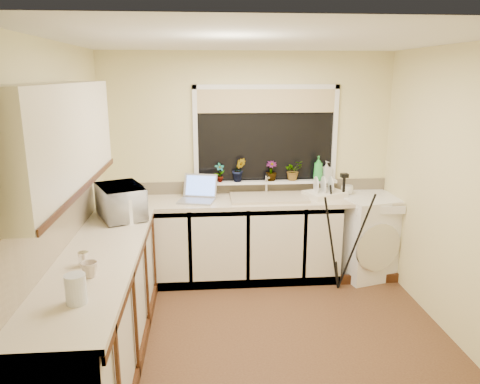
# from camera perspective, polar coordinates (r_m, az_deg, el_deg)

# --- Properties ---
(floor) EXTENTS (3.20, 3.20, 0.00)m
(floor) POSITION_cam_1_polar(r_m,az_deg,el_deg) (4.17, 3.02, -17.38)
(floor) COLOR brown
(floor) RESTS_ON ground
(ceiling) EXTENTS (3.20, 3.20, 0.00)m
(ceiling) POSITION_cam_1_polar(r_m,az_deg,el_deg) (3.56, 3.56, 18.45)
(ceiling) COLOR white
(ceiling) RESTS_ON ground
(wall_back) EXTENTS (3.20, 0.00, 3.20)m
(wall_back) POSITION_cam_1_polar(r_m,az_deg,el_deg) (5.13, 0.95, 3.49)
(wall_back) COLOR beige
(wall_back) RESTS_ON ground
(wall_front) EXTENTS (3.20, 0.00, 3.20)m
(wall_front) POSITION_cam_1_polar(r_m,az_deg,el_deg) (2.29, 8.55, -10.91)
(wall_front) COLOR beige
(wall_front) RESTS_ON ground
(wall_left) EXTENTS (0.00, 3.00, 3.00)m
(wall_left) POSITION_cam_1_polar(r_m,az_deg,el_deg) (3.81, -21.35, -1.41)
(wall_left) COLOR beige
(wall_left) RESTS_ON ground
(wall_right) EXTENTS (0.00, 3.00, 3.00)m
(wall_right) POSITION_cam_1_polar(r_m,az_deg,el_deg) (4.21, 25.39, -0.37)
(wall_right) COLOR beige
(wall_right) RESTS_ON ground
(base_cabinet_back) EXTENTS (2.55, 0.60, 0.86)m
(base_cabinet_back) POSITION_cam_1_polar(r_m,az_deg,el_deg) (5.04, -2.45, -6.14)
(base_cabinet_back) COLOR silver
(base_cabinet_back) RESTS_ON floor
(base_cabinet_left) EXTENTS (0.54, 2.40, 0.86)m
(base_cabinet_left) POSITION_cam_1_polar(r_m,az_deg,el_deg) (3.75, -16.97, -14.38)
(base_cabinet_left) COLOR silver
(base_cabinet_left) RESTS_ON floor
(worktop_back) EXTENTS (3.20, 0.60, 0.04)m
(worktop_back) POSITION_cam_1_polar(r_m,az_deg,el_deg) (4.92, 1.28, -1.12)
(worktop_back) COLOR beige
(worktop_back) RESTS_ON base_cabinet_back
(worktop_left) EXTENTS (0.60, 2.40, 0.04)m
(worktop_left) POSITION_cam_1_polar(r_m,az_deg,el_deg) (3.56, -17.50, -8.01)
(worktop_left) COLOR beige
(worktop_left) RESTS_ON base_cabinet_left
(upper_cabinet) EXTENTS (0.28, 1.90, 0.70)m
(upper_cabinet) POSITION_cam_1_polar(r_m,az_deg,el_deg) (3.23, -21.75, 6.31)
(upper_cabinet) COLOR silver
(upper_cabinet) RESTS_ON wall_left
(splashback_left) EXTENTS (0.02, 2.40, 0.45)m
(splashback_left) POSITION_cam_1_polar(r_m,az_deg,el_deg) (3.56, -22.34, -4.28)
(splashback_left) COLOR beige
(splashback_left) RESTS_ON wall_left
(splashback_back) EXTENTS (3.20, 0.02, 0.14)m
(splashback_back) POSITION_cam_1_polar(r_m,az_deg,el_deg) (5.17, 0.95, 0.69)
(splashback_back) COLOR beige
(splashback_back) RESTS_ON wall_back
(window_glass) EXTENTS (1.50, 0.02, 1.00)m
(window_glass) POSITION_cam_1_polar(r_m,az_deg,el_deg) (5.09, 3.24, 7.08)
(window_glass) COLOR black
(window_glass) RESTS_ON wall_back
(window_blind) EXTENTS (1.50, 0.02, 0.25)m
(window_blind) POSITION_cam_1_polar(r_m,az_deg,el_deg) (5.03, 3.34, 11.29)
(window_blind) COLOR tan
(window_blind) RESTS_ON wall_back
(windowsill) EXTENTS (1.60, 0.14, 0.03)m
(windowsill) POSITION_cam_1_polar(r_m,az_deg,el_deg) (5.13, 3.24, 1.29)
(windowsill) COLOR white
(windowsill) RESTS_ON wall_back
(sink) EXTENTS (0.82, 0.46, 0.03)m
(sink) POSITION_cam_1_polar(r_m,az_deg,el_deg) (4.93, 3.59, -0.70)
(sink) COLOR tan
(sink) RESTS_ON worktop_back
(faucet) EXTENTS (0.03, 0.03, 0.24)m
(faucet) POSITION_cam_1_polar(r_m,az_deg,el_deg) (5.08, 3.32, 0.99)
(faucet) COLOR silver
(faucet) RESTS_ON worktop_back
(washing_machine) EXTENTS (0.78, 0.77, 0.91)m
(washing_machine) POSITION_cam_1_polar(r_m,az_deg,el_deg) (5.33, 15.63, -5.22)
(washing_machine) COLOR white
(washing_machine) RESTS_ON floor
(laptop) EXTENTS (0.44, 0.44, 0.26)m
(laptop) POSITION_cam_1_polar(r_m,az_deg,el_deg) (4.88, -5.24, -0.21)
(laptop) COLOR #98989F
(laptop) RESTS_ON worktop_back
(kettle) EXTENTS (0.17, 0.17, 0.23)m
(kettle) POSITION_cam_1_polar(r_m,az_deg,el_deg) (4.24, -13.77, -2.23)
(kettle) COLOR white
(kettle) RESTS_ON worktop_left
(dish_rack) EXTENTS (0.49, 0.43, 0.06)m
(dish_rack) POSITION_cam_1_polar(r_m,az_deg,el_deg) (5.08, 10.55, -0.28)
(dish_rack) COLOR white
(dish_rack) RESTS_ON worktop_back
(tripod) EXTENTS (0.80, 0.80, 1.25)m
(tripod) POSITION_cam_1_polar(r_m,az_deg,el_deg) (4.83, 12.53, -4.97)
(tripod) COLOR black
(tripod) RESTS_ON floor
(glass_jug) EXTENTS (0.12, 0.12, 0.18)m
(glass_jug) POSITION_cam_1_polar(r_m,az_deg,el_deg) (2.88, -19.84, -11.34)
(glass_jug) COLOR silver
(glass_jug) RESTS_ON worktop_left
(steel_jar) EXTENTS (0.07, 0.07, 0.10)m
(steel_jar) POSITION_cam_1_polar(r_m,az_deg,el_deg) (3.40, -18.98, -7.94)
(steel_jar) COLOR white
(steel_jar) RESTS_ON worktop_left
(microwave) EXTENTS (0.56, 0.65, 0.30)m
(microwave) POSITION_cam_1_polar(r_m,az_deg,el_deg) (4.40, -14.60, -1.16)
(microwave) COLOR white
(microwave) RESTS_ON worktop_left
(plant_a) EXTENTS (0.13, 0.11, 0.21)m
(plant_a) POSITION_cam_1_polar(r_m,az_deg,el_deg) (5.02, -2.54, 2.43)
(plant_a) COLOR #999999
(plant_a) RESTS_ON windowsill
(plant_b) EXTENTS (0.15, 0.12, 0.27)m
(plant_b) POSITION_cam_1_polar(r_m,az_deg,el_deg) (5.03, -0.14, 2.80)
(plant_b) COLOR #999999
(plant_b) RESTS_ON windowsill
(plant_c) EXTENTS (0.13, 0.13, 0.22)m
(plant_c) POSITION_cam_1_polar(r_m,az_deg,el_deg) (5.10, 3.91, 2.64)
(plant_c) COLOR #999999
(plant_c) RESTS_ON windowsill
(plant_d) EXTENTS (0.25, 0.24, 0.22)m
(plant_d) POSITION_cam_1_polar(r_m,az_deg,el_deg) (5.15, 6.65, 2.71)
(plant_d) COLOR #999999
(plant_d) RESTS_ON windowsill
(soap_bottle_green) EXTENTS (0.14, 0.14, 0.28)m
(soap_bottle_green) POSITION_cam_1_polar(r_m,az_deg,el_deg) (5.17, 9.75, 2.94)
(soap_bottle_green) COLOR green
(soap_bottle_green) RESTS_ON windowsill
(soap_bottle_clear) EXTENTS (0.12, 0.12, 0.21)m
(soap_bottle_clear) POSITION_cam_1_polar(r_m,az_deg,el_deg) (5.23, 10.74, 2.67)
(soap_bottle_clear) COLOR #999999
(soap_bottle_clear) RESTS_ON windowsill
(cup_back) EXTENTS (0.17, 0.17, 0.11)m
(cup_back) POSITION_cam_1_polar(r_m,az_deg,el_deg) (5.22, 13.25, 0.23)
(cup_back) COLOR silver
(cup_back) RESTS_ON worktop_back
(cup_left) EXTENTS (0.14, 0.14, 0.10)m
(cup_left) POSITION_cam_1_polar(r_m,az_deg,el_deg) (3.21, -18.29, -9.19)
(cup_left) COLOR #C1B09F
(cup_left) RESTS_ON worktop_left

